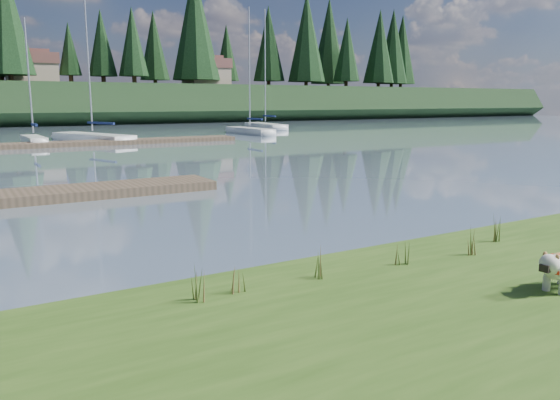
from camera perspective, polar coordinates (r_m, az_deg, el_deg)
ground at (r=39.44m, az=-25.49°, el=4.93°), size 200.00×200.00×0.00m
dock_far at (r=39.67m, az=-22.63°, el=5.38°), size 26.00×2.20×0.30m
sailboat_bg_2 at (r=42.74m, az=-24.42°, el=5.81°), size 1.26×5.65×8.71m
sailboat_bg_3 at (r=44.52m, az=-19.55°, el=6.26°), size 5.04×9.52×13.74m
sailboat_bg_4 at (r=51.11m, az=-3.52°, el=7.30°), size 1.66×7.68×11.32m
sailboat_bg_5 at (r=60.94m, az=-1.83°, el=7.80°), size 2.66×9.08×12.67m
weed_0 at (r=7.88m, az=-4.39°, el=-8.12°), size 0.17×0.14×0.50m
weed_1 at (r=8.48m, az=4.35°, el=-6.83°), size 0.17×0.14×0.48m
weed_2 at (r=10.23m, az=19.34°, el=-4.17°), size 0.17×0.14×0.57m
weed_3 at (r=7.59m, az=-8.67°, el=-8.71°), size 0.17×0.14×0.57m
weed_4 at (r=9.38m, az=12.53°, el=-5.53°), size 0.17×0.14×0.42m
weed_5 at (r=11.37m, az=21.48°, el=-2.96°), size 0.17×0.14×0.54m
mud_lip at (r=8.92m, az=-4.61°, el=-9.22°), size 60.00×0.50×0.14m
conifer_4 at (r=76.11m, az=-26.76°, el=16.89°), size 6.16×6.16×15.10m
conifer_5 at (r=81.70m, az=-18.15°, el=15.34°), size 3.96×3.96×10.35m
conifer_6 at (r=84.12m, az=-8.87°, el=17.73°), size 7.04×7.04×17.00m
conifer_7 at (r=92.71m, az=-1.21°, el=16.03°), size 5.28×5.28×13.20m
conifer_8 at (r=96.51m, az=7.00°, el=15.33°), size 4.62×4.62×11.77m
conifer_9 at (r=107.24m, az=11.70°, el=15.42°), size 5.94×5.94×14.62m
house_1 at (r=80.85m, az=-24.54°, el=12.48°), size 6.30×5.30×4.65m
house_2 at (r=85.21m, az=-7.73°, el=13.15°), size 6.30×5.30×4.65m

